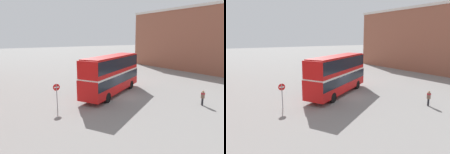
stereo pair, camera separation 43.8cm
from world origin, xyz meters
The scene contains 6 objects.
ground_plane centered at (0.00, 0.00, 0.00)m, with size 240.00×240.00×0.00m, color gray.
building_row_right centered at (25.46, 5.74, 6.37)m, with size 8.84×32.14×12.71m.
double_decker_bus centered at (-0.05, 1.40, 2.66)m, with size 10.57×7.26×4.63m.
pedestrian_foreground centered at (5.09, -7.23, 0.95)m, with size 0.54×0.54×1.56m.
parked_car_kerb_near centered at (9.27, 12.89, 0.78)m, with size 4.72×2.45×1.51m.
no_entry_sign centered at (-7.29, 0.18, 1.66)m, with size 0.67×0.08×2.44m.
Camera 2 is at (-12.97, -18.16, 6.77)m, focal length 32.00 mm.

